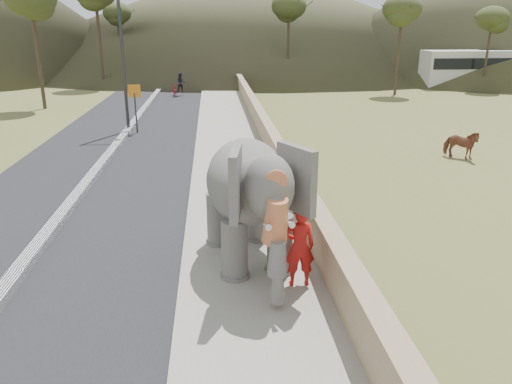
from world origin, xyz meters
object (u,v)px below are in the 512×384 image
Objects in this scene: cow at (461,144)px; motorcyclist at (177,87)px; elephant_and_man at (248,198)px; lamppost at (127,32)px.

cow is 23.56m from motorcyclist.
elephant_and_man is 28.69m from motorcyclist.
cow is (13.97, -6.77, -4.28)m from lamppost.
motorcyclist is (-3.33, 28.48, -0.90)m from elephant_and_man.
cow is at bearing 42.79° from elephant_and_man.
cow is 0.75× the size of motorcyclist.
motorcyclist is (-12.59, 19.91, 0.07)m from cow.
elephant_and_man is (-9.26, -8.57, 0.97)m from cow.
cow is 0.33× the size of elephant_and_man.
lamppost is at bearing 107.06° from elephant_and_man.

